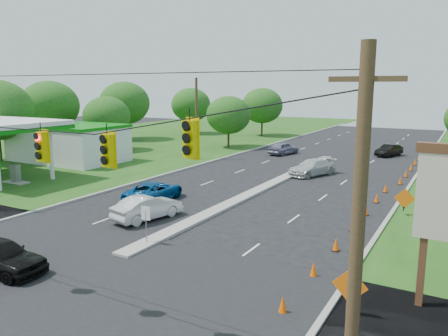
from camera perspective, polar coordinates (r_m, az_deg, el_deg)
The scene contains 38 objects.
ground at distance 19.33m, azimuth -21.80°, elevation -14.79°, with size 160.00×160.00×0.00m, color black.
grass_left at distance 54.21m, azimuth -25.32°, elevation 1.04°, with size 40.00×160.00×0.06m, color #1E4714.
cross_street at distance 19.33m, azimuth -21.80°, elevation -14.79°, with size 160.00×14.00×0.02m, color black.
curb_left at distance 47.92m, azimuth -1.13°, elevation 0.93°, with size 0.25×110.00×0.16m, color gray.
curb_right at distance 41.60m, azimuth 23.57°, elevation -1.45°, with size 0.25×110.00×0.16m, color gray.
median at distance 35.51m, azimuth 5.51°, elevation -2.54°, with size 1.00×34.00×0.18m, color gray.
median_sign at distance 22.71m, azimuth -10.17°, elevation -6.41°, with size 0.55×0.06×2.05m.
signal_span at distance 17.31m, azimuth -25.60°, elevation -0.68°, with size 25.60×0.32×9.00m.
utility_pole_far_left at distance 48.64m, azimuth -3.59°, elevation 6.40°, with size 0.28×0.28×9.00m, color #422D1C.
gas_station at distance 48.99m, azimuth -21.01°, elevation 3.49°, with size 18.40×19.70×5.20m.
cone_0 at distance 16.53m, azimuth 7.67°, elevation -17.25°, with size 0.32×0.32×0.70m, color #FF5804.
cone_1 at distance 19.51m, azimuth 11.62°, elevation -12.85°, with size 0.32×0.32×0.70m, color #FF5804.
cone_2 at distance 22.65m, azimuth 14.41°, elevation -9.61°, with size 0.32×0.32×0.70m, color #FF5804.
cone_3 at distance 25.88m, azimuth 16.48°, elevation -7.15°, with size 0.32×0.32×0.70m, color #FF5804.
cone_4 at distance 29.17m, azimuth 18.07°, elevation -5.23°, with size 0.32×0.32×0.70m, color #FF5804.
cone_5 at distance 32.50m, azimuth 19.33°, elevation -3.70°, with size 0.32×0.32×0.70m, color #FF5804.
cone_6 at distance 35.87m, azimuth 20.34°, elevation -2.46°, with size 0.32×0.32×0.70m, color #FF5804.
cone_7 at distance 39.18m, azimuth 22.05°, elevation -1.51°, with size 0.32×0.32×0.70m, color #FF5804.
cone_8 at distance 42.60m, azimuth 22.69°, elevation -0.64°, with size 0.32×0.32×0.70m, color #FF5804.
cone_9 at distance 46.02m, azimuth 23.24°, elevation 0.11°, with size 0.32×0.32×0.70m, color #FF5804.
cone_10 at distance 49.46m, azimuth 23.70°, elevation 0.75°, with size 0.32×0.32×0.70m, color #FF5804.
cone_11 at distance 52.91m, azimuth 24.11°, elevation 1.31°, with size 0.32×0.32×0.70m, color #FF5804.
cone_12 at distance 56.36m, azimuth 24.47°, elevation 1.80°, with size 0.32×0.32×0.70m, color #FF5804.
cone_13 at distance 59.81m, azimuth 24.79°, elevation 2.23°, with size 0.32×0.32×0.70m, color #FF5804.
work_sign_0 at distance 16.51m, azimuth 16.09°, elevation -14.74°, with size 1.27×0.58×1.37m.
work_sign_1 at distance 29.64m, azimuth 22.52°, elevation -3.79°, with size 1.27×0.58×1.37m.
work_sign_2 at distance 43.31m, azimuth 24.89°, elevation 0.37°, with size 1.27×0.58×1.37m.
tree_2 at distance 57.14m, azimuth -15.09°, elevation 6.52°, with size 5.88×5.88×6.86m.
tree_3 at distance 68.45m, azimuth -12.85°, elevation 8.27°, with size 7.56×7.56×8.82m.
tree_4 at distance 75.47m, azimuth -4.35°, elevation 8.23°, with size 6.72×6.72×7.84m.
tree_5 at distance 57.98m, azimuth 0.59°, elevation 6.93°, with size 5.88×5.88×6.86m.
tree_6 at distance 72.23m, azimuth 5.01°, elevation 8.11°, with size 6.72×6.72×7.84m.
tree_14 at distance 61.67m, azimuth -21.82°, elevation 7.56°, with size 7.56×7.56×8.82m.
white_sedan at distance 27.24m, azimuth -9.94°, elevation -5.10°, with size 1.58×4.52×1.49m, color #B7B7B7.
blue_pickup at distance 31.50m, azimuth -9.12°, elevation -3.00°, with size 2.36×5.13×1.42m, color navy.
silver_car_far at distance 40.83m, azimuth 11.42°, elevation 0.08°, with size 2.06×5.06×1.47m, color silver.
silver_car_oncoming at distance 52.96m, azimuth 7.76°, elevation 2.59°, with size 1.78×4.43×1.51m, color slate.
dark_car_receding at distance 54.68m, azimuth 20.75°, elevation 2.17°, with size 1.44×4.13×1.36m, color black.
Camera 1 is at (14.00, -10.63, 8.04)m, focal length 35.00 mm.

